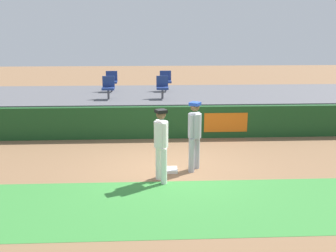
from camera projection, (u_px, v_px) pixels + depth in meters
name	position (u px, v px, depth m)	size (l,w,h in m)	color
ground_plane	(172.00, 170.00, 10.68)	(60.00, 60.00, 0.00)	#846042
grass_foreground_strip	(179.00, 206.00, 8.52)	(18.00, 2.80, 0.01)	#388438
first_base	(170.00, 170.00, 10.56)	(0.40, 0.40, 0.08)	white
player_fielder_home	(161.00, 140.00, 9.65)	(0.45, 0.59, 1.83)	white
player_runner_visitor	(195.00, 131.00, 10.42)	(0.48, 0.48, 1.85)	#9EA3AD
field_wall	(167.00, 122.00, 13.66)	(18.00, 0.26, 1.11)	#19471E
bleacher_platform	(164.00, 107.00, 16.15)	(18.00, 4.80, 1.14)	#59595E
seat_front_left	(108.00, 86.00, 14.71)	(0.45, 0.44, 0.84)	#4C4C51
seat_front_center	(162.00, 86.00, 14.80)	(0.44, 0.44, 0.84)	#4C4C51
seat_back_center	(166.00, 80.00, 16.56)	(0.47, 0.44, 0.84)	#4C4C51
seat_back_left	(112.00, 80.00, 16.45)	(0.47, 0.44, 0.84)	#4C4C51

